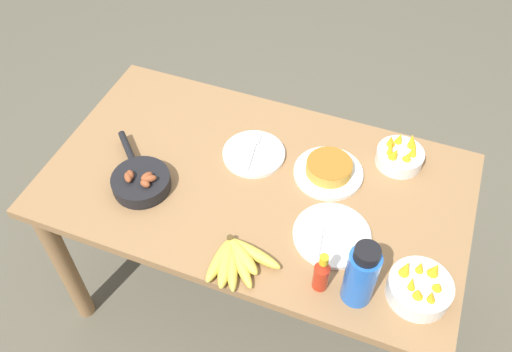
{
  "coord_description": "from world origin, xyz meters",
  "views": [
    {
      "loc": [
        0.43,
        -1.11,
        2.17
      ],
      "look_at": [
        0.0,
        0.0,
        0.79
      ],
      "focal_mm": 38.0,
      "sensor_mm": 36.0,
      "label": 1
    }
  ],
  "objects_px": {
    "banana_bunch": "(236,259)",
    "hot_sauce_bottle": "(322,273)",
    "fruit_bowl_mango": "(420,288)",
    "fruit_bowl_citrus": "(400,155)",
    "frittata_plate_center": "(329,170)",
    "water_bottle": "(361,275)",
    "empty_plate_far_left": "(254,154)",
    "empty_plate_near_front": "(332,235)",
    "skillet": "(141,181)"
  },
  "relations": [
    {
      "from": "empty_plate_far_left",
      "to": "water_bottle",
      "type": "bearing_deg",
      "value": -40.61
    },
    {
      "from": "frittata_plate_center",
      "to": "water_bottle",
      "type": "bearing_deg",
      "value": -63.97
    },
    {
      "from": "fruit_bowl_citrus",
      "to": "banana_bunch",
      "type": "bearing_deg",
      "value": -122.7
    },
    {
      "from": "banana_bunch",
      "to": "skillet",
      "type": "bearing_deg",
      "value": 158.49
    },
    {
      "from": "frittata_plate_center",
      "to": "empty_plate_near_front",
      "type": "bearing_deg",
      "value": -71.53
    },
    {
      "from": "frittata_plate_center",
      "to": "fruit_bowl_mango",
      "type": "xyz_separation_m",
      "value": [
        0.37,
        -0.35,
        0.01
      ]
    },
    {
      "from": "banana_bunch",
      "to": "frittata_plate_center",
      "type": "bearing_deg",
      "value": 69.79
    },
    {
      "from": "empty_plate_near_front",
      "to": "empty_plate_far_left",
      "type": "xyz_separation_m",
      "value": [
        -0.35,
        0.24,
        0.0
      ]
    },
    {
      "from": "banana_bunch",
      "to": "empty_plate_near_front",
      "type": "bearing_deg",
      "value": 38.76
    },
    {
      "from": "frittata_plate_center",
      "to": "fruit_bowl_mango",
      "type": "distance_m",
      "value": 0.51
    },
    {
      "from": "banana_bunch",
      "to": "hot_sauce_bottle",
      "type": "relative_size",
      "value": 1.34
    },
    {
      "from": "water_bottle",
      "to": "frittata_plate_center",
      "type": "bearing_deg",
      "value": 116.03
    },
    {
      "from": "skillet",
      "to": "empty_plate_near_front",
      "type": "bearing_deg",
      "value": -132.47
    },
    {
      "from": "frittata_plate_center",
      "to": "empty_plate_near_front",
      "type": "relative_size",
      "value": 0.97
    },
    {
      "from": "banana_bunch",
      "to": "hot_sauce_bottle",
      "type": "distance_m",
      "value": 0.26
    },
    {
      "from": "frittata_plate_center",
      "to": "fruit_bowl_mango",
      "type": "relative_size",
      "value": 1.3
    },
    {
      "from": "banana_bunch",
      "to": "empty_plate_near_front",
      "type": "relative_size",
      "value": 0.84
    },
    {
      "from": "empty_plate_far_left",
      "to": "water_bottle",
      "type": "height_order",
      "value": "water_bottle"
    },
    {
      "from": "frittata_plate_center",
      "to": "empty_plate_near_front",
      "type": "height_order",
      "value": "frittata_plate_center"
    },
    {
      "from": "frittata_plate_center",
      "to": "fruit_bowl_mango",
      "type": "bearing_deg",
      "value": -43.59
    },
    {
      "from": "empty_plate_far_left",
      "to": "fruit_bowl_mango",
      "type": "height_order",
      "value": "fruit_bowl_mango"
    },
    {
      "from": "banana_bunch",
      "to": "empty_plate_far_left",
      "type": "height_order",
      "value": "banana_bunch"
    },
    {
      "from": "skillet",
      "to": "frittata_plate_center",
      "type": "distance_m",
      "value": 0.64
    },
    {
      "from": "water_bottle",
      "to": "hot_sauce_bottle",
      "type": "xyz_separation_m",
      "value": [
        -0.11,
        -0.01,
        -0.04
      ]
    },
    {
      "from": "empty_plate_near_front",
      "to": "skillet",
      "type": "bearing_deg",
      "value": -177.07
    },
    {
      "from": "banana_bunch",
      "to": "empty_plate_near_front",
      "type": "xyz_separation_m",
      "value": [
        0.24,
        0.2,
        -0.01
      ]
    },
    {
      "from": "frittata_plate_center",
      "to": "banana_bunch",
      "type": "bearing_deg",
      "value": -110.21
    },
    {
      "from": "fruit_bowl_mango",
      "to": "fruit_bowl_citrus",
      "type": "bearing_deg",
      "value": 107.34
    },
    {
      "from": "banana_bunch",
      "to": "hot_sauce_bottle",
      "type": "height_order",
      "value": "hot_sauce_bottle"
    },
    {
      "from": "frittata_plate_center",
      "to": "water_bottle",
      "type": "height_order",
      "value": "water_bottle"
    },
    {
      "from": "empty_plate_near_front",
      "to": "empty_plate_far_left",
      "type": "height_order",
      "value": "same"
    },
    {
      "from": "skillet",
      "to": "hot_sauce_bottle",
      "type": "relative_size",
      "value": 1.81
    },
    {
      "from": "water_bottle",
      "to": "fruit_bowl_mango",
      "type": "bearing_deg",
      "value": 21.29
    },
    {
      "from": "frittata_plate_center",
      "to": "hot_sauce_bottle",
      "type": "bearing_deg",
      "value": -77.16
    },
    {
      "from": "banana_bunch",
      "to": "fruit_bowl_mango",
      "type": "bearing_deg",
      "value": 9.64
    },
    {
      "from": "banana_bunch",
      "to": "fruit_bowl_mango",
      "type": "relative_size",
      "value": 1.13
    },
    {
      "from": "banana_bunch",
      "to": "frittata_plate_center",
      "type": "xyz_separation_m",
      "value": [
        0.16,
        0.44,
        0.01
      ]
    },
    {
      "from": "skillet",
      "to": "water_bottle",
      "type": "height_order",
      "value": "water_bottle"
    },
    {
      "from": "empty_plate_far_left",
      "to": "hot_sauce_bottle",
      "type": "height_order",
      "value": "hot_sauce_bottle"
    },
    {
      "from": "empty_plate_near_front",
      "to": "fruit_bowl_citrus",
      "type": "xyz_separation_m",
      "value": [
        0.13,
        0.39,
        0.03
      ]
    },
    {
      "from": "skillet",
      "to": "water_bottle",
      "type": "relative_size",
      "value": 1.19
    },
    {
      "from": "skillet",
      "to": "fruit_bowl_mango",
      "type": "distance_m",
      "value": 0.94
    },
    {
      "from": "frittata_plate_center",
      "to": "hot_sauce_bottle",
      "type": "relative_size",
      "value": 1.55
    },
    {
      "from": "fruit_bowl_citrus",
      "to": "hot_sauce_bottle",
      "type": "relative_size",
      "value": 1.06
    },
    {
      "from": "hot_sauce_bottle",
      "to": "empty_plate_far_left",
      "type": "bearing_deg",
      "value": 131.58
    },
    {
      "from": "banana_bunch",
      "to": "empty_plate_far_left",
      "type": "relative_size",
      "value": 0.93
    },
    {
      "from": "empty_plate_far_left",
      "to": "water_bottle",
      "type": "xyz_separation_m",
      "value": [
        0.47,
        -0.41,
        0.1
      ]
    },
    {
      "from": "frittata_plate_center",
      "to": "empty_plate_far_left",
      "type": "height_order",
      "value": "frittata_plate_center"
    },
    {
      "from": "banana_bunch",
      "to": "empty_plate_far_left",
      "type": "xyz_separation_m",
      "value": [
        -0.11,
        0.43,
        -0.01
      ]
    },
    {
      "from": "skillet",
      "to": "fruit_bowl_mango",
      "type": "xyz_separation_m",
      "value": [
        0.94,
        -0.07,
        0.01
      ]
    }
  ]
}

